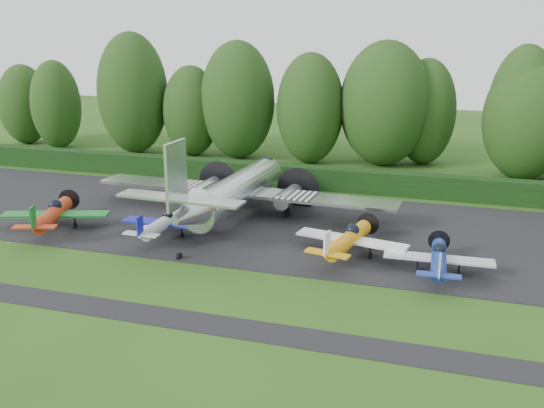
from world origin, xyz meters
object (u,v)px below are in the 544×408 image
(light_plane_red, at_px, (53,214))
(light_plane_blue, at_px, (439,259))
(light_plane_white, at_px, (164,223))
(transport_plane, at_px, (235,191))
(light_plane_orange, at_px, (349,239))

(light_plane_red, xyz_separation_m, light_plane_blue, (26.98, -0.21, -0.19))
(light_plane_white, xyz_separation_m, light_plane_blue, (18.63, -1.20, -0.02))
(transport_plane, relative_size, light_plane_blue, 3.61)
(light_plane_red, height_order, light_plane_orange, light_plane_red)
(transport_plane, distance_m, light_plane_orange, 11.13)
(light_plane_white, distance_m, light_plane_blue, 18.67)
(transport_plane, bearing_deg, light_plane_white, -123.66)
(transport_plane, relative_size, light_plane_white, 3.54)
(transport_plane, relative_size, light_plane_orange, 3.18)
(light_plane_red, height_order, light_plane_blue, light_plane_red)
(light_plane_white, distance_m, light_plane_orange, 12.99)
(light_plane_white, bearing_deg, light_plane_orange, -0.06)
(light_plane_orange, distance_m, light_plane_blue, 5.80)
(light_plane_orange, bearing_deg, transport_plane, 140.57)
(transport_plane, height_order, light_plane_orange, transport_plane)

